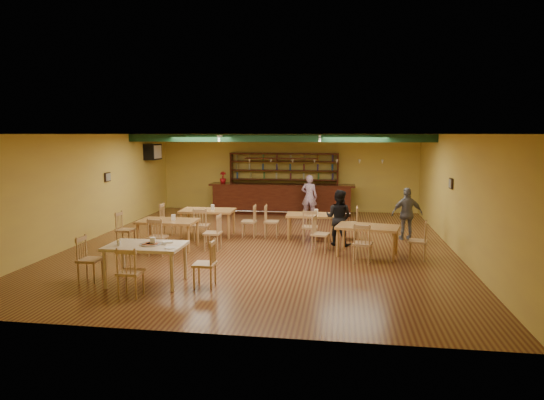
% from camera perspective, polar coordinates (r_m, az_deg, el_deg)
% --- Properties ---
extents(floor, '(12.00, 12.00, 0.00)m').
position_cam_1_polar(floor, '(13.26, -1.06, -5.27)').
color(floor, '#502717').
rests_on(floor, ground).
extents(ceiling_beam, '(10.00, 0.30, 0.25)m').
position_cam_1_polar(ceiling_beam, '(15.68, 0.60, 7.34)').
color(ceiling_beam, '#10321A').
rests_on(ceiling_beam, ceiling).
extents(track_rail_left, '(0.05, 2.50, 0.05)m').
position_cam_1_polar(track_rail_left, '(16.61, -5.34, 7.57)').
color(track_rail_left, white).
rests_on(track_rail_left, ceiling).
extents(track_rail_right, '(0.05, 2.50, 0.05)m').
position_cam_1_polar(track_rail_right, '(16.16, 5.86, 7.56)').
color(track_rail_right, white).
rests_on(track_rail_right, ceiling).
extents(ac_unit, '(0.34, 0.70, 0.48)m').
position_cam_1_polar(ac_unit, '(18.31, -13.92, 5.55)').
color(ac_unit, white).
rests_on(ac_unit, wall_left).
extents(picture_left, '(0.04, 0.34, 0.28)m').
position_cam_1_polar(picture_left, '(15.51, -18.89, 2.59)').
color(picture_left, black).
rests_on(picture_left, wall_left).
extents(picture_right, '(0.04, 0.34, 0.28)m').
position_cam_1_polar(picture_right, '(13.61, 20.42, 1.84)').
color(picture_right, black).
rests_on(picture_right, wall_right).
extents(bar_counter, '(5.45, 0.85, 1.13)m').
position_cam_1_polar(bar_counter, '(18.19, 1.16, 0.12)').
color(bar_counter, black).
rests_on(bar_counter, ground).
extents(back_bar_hutch, '(4.21, 0.40, 2.28)m').
position_cam_1_polar(back_bar_hutch, '(18.75, 1.41, 2.12)').
color(back_bar_hutch, black).
rests_on(back_bar_hutch, ground).
extents(poinsettia, '(0.32, 0.32, 0.44)m').
position_cam_1_polar(poinsettia, '(18.53, -5.83, 2.67)').
color(poinsettia, '#9D0E13').
rests_on(poinsettia, bar_counter).
extents(dining_table_a, '(1.59, 0.99, 0.78)m').
position_cam_1_polar(dining_table_a, '(14.43, -7.58, -2.67)').
color(dining_table_a, '#AA763C').
rests_on(dining_table_a, ground).
extents(dining_table_b, '(1.42, 0.88, 0.70)m').
position_cam_1_polar(dining_table_b, '(14.05, 4.61, -3.08)').
color(dining_table_b, '#AA763C').
rests_on(dining_table_b, ground).
extents(dining_table_c, '(1.53, 0.93, 0.76)m').
position_cam_1_polar(dining_table_c, '(13.02, -12.16, -3.98)').
color(dining_table_c, '#AA763C').
rests_on(dining_table_c, ground).
extents(dining_table_d, '(1.64, 1.18, 0.75)m').
position_cam_1_polar(dining_table_d, '(12.22, 11.22, -4.75)').
color(dining_table_d, '#AA763C').
rests_on(dining_table_d, ground).
extents(near_table, '(1.52, 0.98, 0.81)m').
position_cam_1_polar(near_table, '(10.08, -14.65, -7.36)').
color(near_table, beige).
rests_on(near_table, ground).
extents(pizza_tray, '(0.50, 0.50, 0.01)m').
position_cam_1_polar(pizza_tray, '(9.94, -14.15, -5.11)').
color(pizza_tray, silver).
rests_on(pizza_tray, near_table).
extents(parmesan_shaker, '(0.07, 0.07, 0.11)m').
position_cam_1_polar(parmesan_shaker, '(10.03, -17.67, -4.85)').
color(parmesan_shaker, '#EAE5C6').
rests_on(parmesan_shaker, near_table).
extents(napkin_stack, '(0.25, 0.23, 0.03)m').
position_cam_1_polar(napkin_stack, '(10.04, -12.25, -4.88)').
color(napkin_stack, white).
rests_on(napkin_stack, near_table).
extents(pizza_server, '(0.32, 0.23, 0.00)m').
position_cam_1_polar(pizza_server, '(9.93, -13.17, -5.03)').
color(pizza_server, silver).
rests_on(pizza_server, pizza_tray).
extents(side_plate, '(0.22, 0.22, 0.01)m').
position_cam_1_polar(side_plate, '(9.57, -11.94, -5.55)').
color(side_plate, white).
rests_on(side_plate, near_table).
extents(patron_bar, '(0.61, 0.43, 1.57)m').
position_cam_1_polar(patron_bar, '(17.25, 4.43, 0.41)').
color(patron_bar, '#824597').
rests_on(patron_bar, ground).
extents(patron_right_a, '(0.89, 0.79, 1.51)m').
position_cam_1_polar(patron_right_a, '(13.16, 7.88, -2.08)').
color(patron_right_a, black).
rests_on(patron_right_a, ground).
extents(patron_right_b, '(0.92, 0.49, 1.50)m').
position_cam_1_polar(patron_right_b, '(14.22, 15.70, -1.59)').
color(patron_right_b, slate).
rests_on(patron_right_b, ground).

